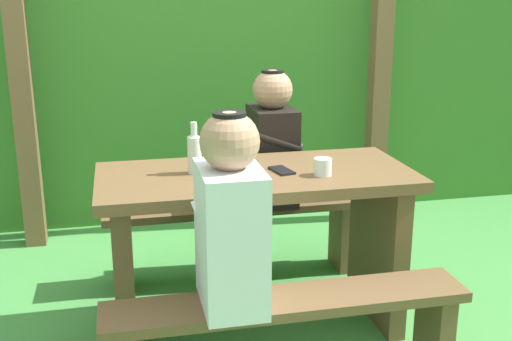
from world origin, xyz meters
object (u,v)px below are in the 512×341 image
at_px(person_black_coat, 272,143).
at_px(cell_phone, 282,170).
at_px(bench_far, 234,225).
at_px(person_white_shirt, 230,219).
at_px(picnic_table, 256,224).
at_px(bottle_left, 194,153).
at_px(drinking_glass, 323,167).
at_px(bench_near, 287,326).

distance_m(person_black_coat, cell_phone, 0.58).
distance_m(bench_far, person_black_coat, 0.50).
bearing_deg(person_white_shirt, bench_far, 78.94).
xyz_separation_m(person_black_coat, cell_phone, (-0.10, -0.57, 0.01)).
relative_size(picnic_table, bottle_left, 6.10).
distance_m(picnic_table, drinking_glass, 0.41).
relative_size(picnic_table, bench_near, 1.00).
distance_m(picnic_table, bench_far, 0.59).
relative_size(bench_near, bottle_left, 6.10).
relative_size(person_white_shirt, drinking_glass, 9.12).
bearing_deg(bench_near, bottle_left, 114.35).
distance_m(bench_near, bench_far, 1.11).
relative_size(bench_far, person_white_shirt, 1.95).
bearing_deg(picnic_table, drinking_glass, -23.09).
relative_size(person_white_shirt, cell_phone, 5.14).
xyz_separation_m(drinking_glass, bottle_left, (-0.54, 0.15, 0.05)).
height_order(bottle_left, cell_phone, bottle_left).
relative_size(bench_near, bench_far, 1.00).
height_order(bench_near, person_white_shirt, person_white_shirt).
xyz_separation_m(bench_far, person_white_shirt, (-0.22, -1.10, 0.45)).
bearing_deg(bench_near, cell_phone, 78.07).
bearing_deg(bench_near, drinking_glass, 58.18).
xyz_separation_m(picnic_table, drinking_glass, (0.27, -0.12, 0.29)).
relative_size(bench_far, drinking_glass, 17.74).
bearing_deg(person_white_shirt, cell_phone, 58.25).
distance_m(person_white_shirt, bottle_left, 0.60).
bearing_deg(drinking_glass, bench_far, 112.09).
distance_m(bench_near, drinking_glass, 0.71).
relative_size(bench_far, person_black_coat, 1.95).
height_order(bench_far, bottle_left, bottle_left).
relative_size(bottle_left, cell_phone, 1.64).
xyz_separation_m(person_black_coat, bottle_left, (-0.48, -0.51, 0.10)).
bearing_deg(person_white_shirt, bottle_left, 95.04).
xyz_separation_m(bench_near, bench_far, (0.00, 1.11, 0.00)).
height_order(picnic_table, person_black_coat, person_black_coat).
xyz_separation_m(picnic_table, bench_far, (0.00, 0.55, -0.21)).
distance_m(bench_near, person_white_shirt, 0.50).
distance_m(bench_near, person_black_coat, 1.21).
bearing_deg(picnic_table, person_black_coat, 68.98).
xyz_separation_m(bench_far, bottle_left, (-0.27, -0.52, 0.55)).
relative_size(bench_far, bottle_left, 6.10).
bearing_deg(person_black_coat, cell_phone, -99.81).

